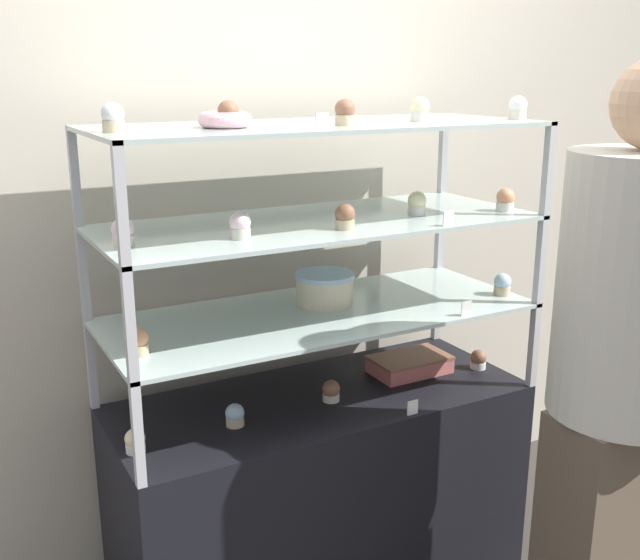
{
  "coord_description": "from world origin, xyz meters",
  "views": [
    {
      "loc": [
        -1.03,
        -1.89,
        1.65
      ],
      "look_at": [
        0.0,
        0.0,
        1.05
      ],
      "focal_mm": 42.0,
      "sensor_mm": 36.0,
      "label": 1
    }
  ],
  "objects": [
    {
      "name": "cupcake_15",
      "position": [
        0.6,
        -0.14,
        1.54
      ],
      "size": [
        0.06,
        0.06,
        0.07
      ],
      "color": "beige",
      "rests_on": "display_riser_upper"
    },
    {
      "name": "cupcake_11",
      "position": [
        -0.59,
        -0.05,
        1.54
      ],
      "size": [
        0.06,
        0.06,
        0.07
      ],
      "color": "#CCB28C",
      "rests_on": "display_riser_upper"
    },
    {
      "name": "cupcake_0",
      "position": [
        -0.6,
        -0.08,
        0.7
      ],
      "size": [
        0.05,
        0.05,
        0.07
      ],
      "color": "white",
      "rests_on": "display_base"
    },
    {
      "name": "cupcake_4",
      "position": [
        -0.58,
        -0.09,
        0.99
      ],
      "size": [
        0.06,
        0.06,
        0.07
      ],
      "color": "#CCB28C",
      "rests_on": "display_riser_lower"
    },
    {
      "name": "cupcake_2",
      "position": [
        0.01,
        -0.05,
        0.7
      ],
      "size": [
        0.05,
        0.05,
        0.07
      ],
      "color": "beige",
      "rests_on": "display_base"
    },
    {
      "name": "cupcake_5",
      "position": [
        0.6,
        -0.13,
        0.99
      ],
      "size": [
        0.06,
        0.06,
        0.07
      ],
      "color": "#CCB28C",
      "rests_on": "display_riser_lower"
    },
    {
      "name": "price_tag_2",
      "position": [
        0.28,
        -0.25,
        1.25
      ],
      "size": [
        0.04,
        0.0,
        0.04
      ],
      "color": "white",
      "rests_on": "display_riser_middle"
    },
    {
      "name": "cupcake_9",
      "position": [
        0.3,
        -0.06,
        1.26
      ],
      "size": [
        0.06,
        0.06,
        0.07
      ],
      "color": "white",
      "rests_on": "display_riser_middle"
    },
    {
      "name": "display_riser_middle",
      "position": [
        0.0,
        0.0,
        1.21
      ],
      "size": [
        1.3,
        0.53,
        0.28
      ],
      "color": "#B7B7BC",
      "rests_on": "display_riser_lower"
    },
    {
      "name": "cupcake_12",
      "position": [
        -0.3,
        -0.05,
        1.54
      ],
      "size": [
        0.06,
        0.06,
        0.07
      ],
      "color": "#CCB28C",
      "rests_on": "display_riser_upper"
    },
    {
      "name": "price_tag_3",
      "position": [
        -0.13,
        -0.25,
        1.53
      ],
      "size": [
        0.04,
        0.0,
        0.04
      ],
      "color": "white",
      "rests_on": "display_riser_upper"
    },
    {
      "name": "cupcake_13",
      "position": [
        0.01,
        -0.11,
        1.54
      ],
      "size": [
        0.06,
        0.06,
        0.07
      ],
      "color": "#CCB28C",
      "rests_on": "display_riser_upper"
    },
    {
      "name": "price_tag_1",
      "position": [
        0.36,
        -0.25,
        0.97
      ],
      "size": [
        0.04,
        0.0,
        0.04
      ],
      "color": "white",
      "rests_on": "display_riser_lower"
    },
    {
      "name": "display_base",
      "position": [
        0.0,
        0.0,
        0.34
      ],
      "size": [
        1.3,
        0.53,
        0.67
      ],
      "color": "black",
      "rests_on": "ground_plane"
    },
    {
      "name": "back_wall",
      "position": [
        0.0,
        0.41,
        1.3
      ],
      "size": [
        8.0,
        0.05,
        2.6
      ],
      "color": "beige",
      "rests_on": "ground_plane"
    },
    {
      "name": "cupcake_10",
      "position": [
        0.58,
        -0.14,
        1.26
      ],
      "size": [
        0.06,
        0.06,
        0.07
      ],
      "color": "white",
      "rests_on": "display_riser_middle"
    },
    {
      "name": "sheet_cake_frosted",
      "position": [
        0.36,
        0.02,
        0.7
      ],
      "size": [
        0.26,
        0.16,
        0.06
      ],
      "color": "#C66660",
      "rests_on": "display_base"
    },
    {
      "name": "cupcake_7",
      "position": [
        -0.3,
        -0.12,
        1.26
      ],
      "size": [
        0.06,
        0.06,
        0.07
      ],
      "color": "beige",
      "rests_on": "display_riser_middle"
    },
    {
      "name": "display_riser_upper",
      "position": [
        0.0,
        0.0,
        1.49
      ],
      "size": [
        1.3,
        0.53,
        0.28
      ],
      "color": "#B7B7BC",
      "rests_on": "display_riser_middle"
    },
    {
      "name": "price_tag_0",
      "position": [
        0.18,
        -0.25,
        0.69
      ],
      "size": [
        0.04,
        0.0,
        0.04
      ],
      "color": "white",
      "rests_on": "display_base"
    },
    {
      "name": "cupcake_6",
      "position": [
        -0.59,
        -0.06,
        1.26
      ],
      "size": [
        0.06,
        0.06,
        0.07
      ],
      "color": "beige",
      "rests_on": "display_riser_middle"
    },
    {
      "name": "display_riser_lower",
      "position": [
        0.0,
        0.0,
        0.94
      ],
      "size": [
        1.3,
        0.53,
        0.28
      ],
      "color": "#B7B7BC",
      "rests_on": "display_base"
    },
    {
      "name": "cupcake_8",
      "position": [
        0.0,
        -0.14,
        1.26
      ],
      "size": [
        0.06,
        0.06,
        0.07
      ],
      "color": "#CCB28C",
      "rests_on": "display_riser_middle"
    },
    {
      "name": "customer_figure",
      "position": [
        0.54,
        -0.68,
        0.9
      ],
      "size": [
        0.39,
        0.39,
        1.69
      ],
      "color": "brown",
      "rests_on": "ground_plane"
    },
    {
      "name": "cupcake_14",
      "position": [
        0.29,
        -0.07,
        1.54
      ],
      "size": [
        0.06,
        0.06,
        0.07
      ],
      "color": "white",
      "rests_on": "display_riser_upper"
    },
    {
      "name": "donut_glazed",
      "position": [
        -0.3,
        -0.03,
        1.53
      ],
      "size": [
        0.14,
        0.14,
        0.04
      ],
      "color": "#EFB2BC",
      "rests_on": "display_riser_upper"
    },
    {
      "name": "layer_cake_centerpiece",
      "position": [
        0.05,
        0.06,
        1.0
      ],
      "size": [
        0.18,
        0.18,
        0.1
      ],
      "color": "beige",
      "rests_on": "display_riser_lower"
    },
    {
      "name": "cupcake_1",
      "position": [
        -0.31,
        -0.06,
        0.7
      ],
      "size": [
        0.05,
        0.05,
        0.07
      ],
      "color": "#CCB28C",
      "rests_on": "display_base"
    },
    {
      "name": "cupcake_3",
      "position": [
        0.58,
        -0.06,
        0.7
      ],
      "size": [
        0.05,
        0.05,
        0.07
      ],
      "color": "white",
      "rests_on": "display_base"
    }
  ]
}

